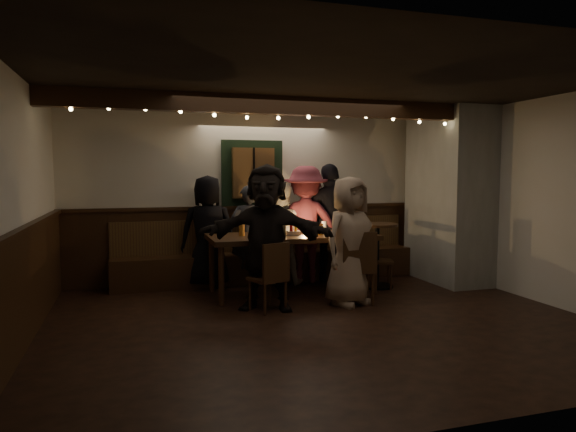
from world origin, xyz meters
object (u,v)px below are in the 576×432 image
object	(u,v)px
person_c	(279,234)
person_g	(349,241)
person_f	(266,237)
high_top	(377,247)
person_b	(249,235)
chair_near_left	(272,273)
chair_near_right	(358,263)
chair_end	(374,255)
dining_table	(292,240)
person_a	(208,232)
person_e	(331,222)
person_d	(306,224)

from	to	relation	value
person_c	person_g	bearing A→B (deg)	126.21
person_c	person_f	distance (m)	1.45
high_top	person_b	distance (m)	1.88
chair_near_left	high_top	bearing A→B (deg)	25.43
chair_near_right	chair_end	xyz separation A→B (m)	(0.63, 0.83, -0.06)
dining_table	person_c	world-z (taller)	person_c
person_a	person_b	world-z (taller)	person_a
person_b	person_g	xyz separation A→B (m)	(0.96, -1.47, 0.06)
person_c	chair_end	bearing A→B (deg)	169.25
chair_near_left	person_e	size ratio (longest dim) A/B	0.47
person_d	person_a	bearing A→B (deg)	16.17
person_a	person_b	distance (m)	0.60
person_d	chair_near_right	bearing A→B (deg)	116.28
dining_table	person_a	bearing A→B (deg)	146.04
high_top	dining_table	bearing A→B (deg)	180.00
chair_near_left	person_g	distance (m)	1.09
person_f	person_g	bearing A→B (deg)	19.85
high_top	person_d	size ratio (longest dim) A/B	0.53
person_a	person_c	bearing A→B (deg)	-176.51
chair_near_left	dining_table	bearing A→B (deg)	58.54
person_f	person_g	world-z (taller)	person_f
chair_near_left	person_g	xyz separation A→B (m)	(1.03, 0.08, 0.33)
person_c	person_d	distance (m)	0.44
person_d	person_f	size ratio (longest dim) A/B	1.00
chair_near_left	chair_near_right	world-z (taller)	chair_near_right
person_c	person_e	world-z (taller)	person_e
dining_table	chair_near_left	size ratio (longest dim) A/B	2.72
chair_near_right	person_b	size ratio (longest dim) A/B	0.63
person_c	person_f	world-z (taller)	person_f
dining_table	person_c	xyz separation A→B (m)	(-0.01, 0.64, 0.01)
person_b	person_f	xyz separation A→B (m)	(-0.09, -1.38, 0.14)
chair_end	person_a	size ratio (longest dim) A/B	0.51
chair_near_left	person_e	xyz separation A→B (m)	(1.35, 1.49, 0.43)
dining_table	person_b	distance (m)	0.82
chair_end	high_top	world-z (taller)	high_top
dining_table	chair_end	distance (m)	1.27
chair_near_right	person_e	distance (m)	1.52
person_b	person_g	world-z (taller)	person_g
person_b	person_c	xyz separation A→B (m)	(0.45, -0.04, 0.01)
dining_table	chair_end	world-z (taller)	dining_table
person_a	person_f	size ratio (longest dim) A/B	0.92
dining_table	person_g	xyz separation A→B (m)	(0.50, -0.78, 0.06)
high_top	person_f	world-z (taller)	person_f
high_top	person_d	xyz separation A→B (m)	(-0.87, 0.64, 0.29)
chair_end	person_d	bearing A→B (deg)	142.03
chair_end	person_a	distance (m)	2.42
high_top	person_e	size ratio (longest dim) A/B	0.52
person_e	person_f	bearing A→B (deg)	37.32
chair_near_left	chair_end	size ratio (longest dim) A/B	1.02
dining_table	chair_end	xyz separation A→B (m)	(1.24, -0.00, -0.28)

